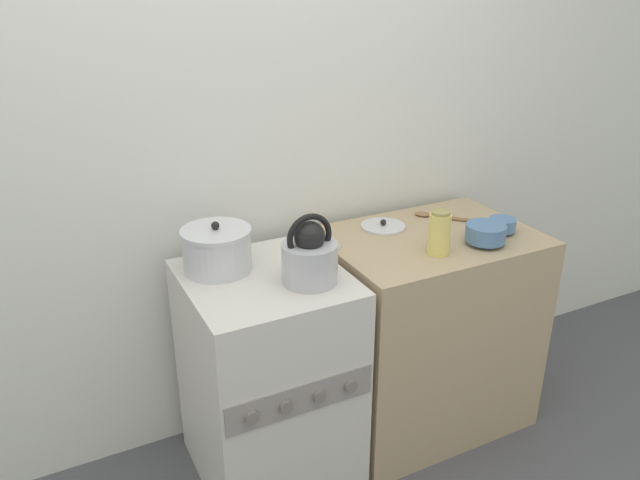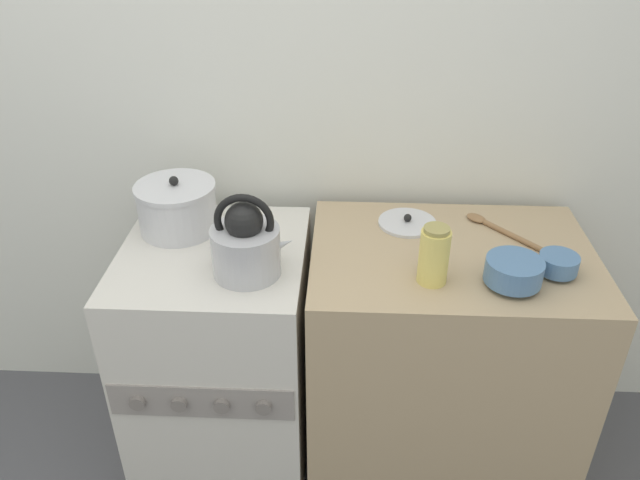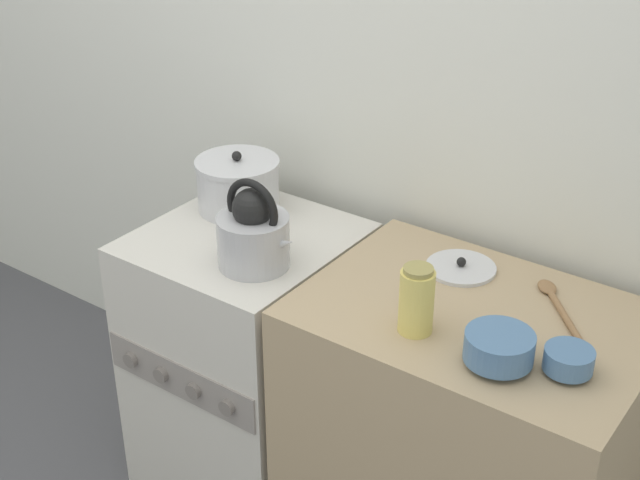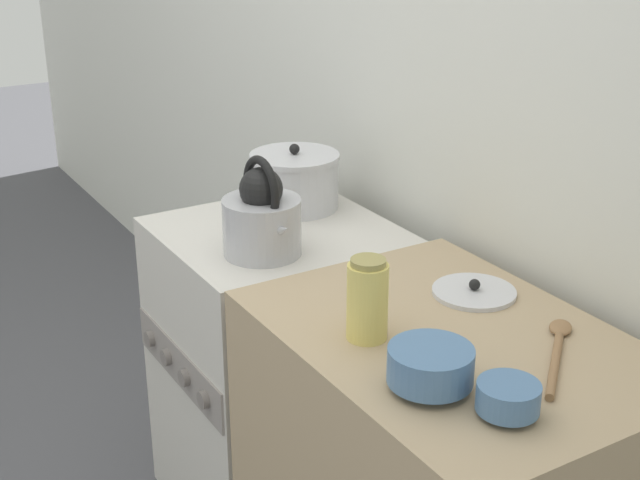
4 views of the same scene
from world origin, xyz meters
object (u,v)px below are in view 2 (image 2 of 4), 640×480
(kettle, at_px, (246,244))
(enamel_bowl, at_px, (514,271))
(small_ceramic_bowl, at_px, (558,264))
(loose_pot_lid, at_px, (407,222))
(stove, at_px, (223,359))
(storage_jar, at_px, (434,255))
(cooking_pot, at_px, (177,207))

(kettle, relative_size, enamel_bowl, 1.61)
(kettle, relative_size, small_ceramic_bowl, 2.29)
(loose_pot_lid, bearing_deg, kettle, -149.55)
(stove, height_order, storage_jar, storage_jar)
(enamel_bowl, relative_size, storage_jar, 0.92)
(kettle, bearing_deg, stove, 140.70)
(small_ceramic_bowl, distance_m, storage_jar, 0.35)
(small_ceramic_bowl, bearing_deg, kettle, -179.12)
(storage_jar, bearing_deg, enamel_bowl, -2.56)
(kettle, xyz_separation_m, loose_pot_lid, (0.45, 0.27, -0.07))
(kettle, distance_m, storage_jar, 0.50)
(stove, xyz_separation_m, loose_pot_lid, (0.57, 0.16, 0.43))
(storage_jar, xyz_separation_m, loose_pot_lid, (-0.04, 0.30, -0.07))
(enamel_bowl, height_order, small_ceramic_bowl, enamel_bowl)
(stove, height_order, cooking_pot, cooking_pot)
(cooking_pot, height_order, small_ceramic_bowl, cooking_pot)
(kettle, height_order, enamel_bowl, kettle)
(kettle, bearing_deg, enamel_bowl, -3.63)
(enamel_bowl, bearing_deg, small_ceramic_bowl, 23.54)
(enamel_bowl, bearing_deg, stove, 170.01)
(cooking_pot, bearing_deg, stove, -45.94)
(enamel_bowl, distance_m, small_ceramic_bowl, 0.14)
(cooking_pot, xyz_separation_m, small_ceramic_bowl, (1.08, -0.21, -0.03))
(loose_pot_lid, bearing_deg, enamel_bowl, -51.15)
(kettle, bearing_deg, small_ceramic_bowl, 0.88)
(storage_jar, relative_size, loose_pot_lid, 0.92)
(kettle, distance_m, enamel_bowl, 0.70)
(kettle, xyz_separation_m, storage_jar, (0.49, -0.04, 0.00))
(kettle, height_order, storage_jar, kettle)
(stove, relative_size, cooking_pot, 3.43)
(kettle, distance_m, cooking_pot, 0.33)
(enamel_bowl, relative_size, loose_pot_lid, 0.84)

